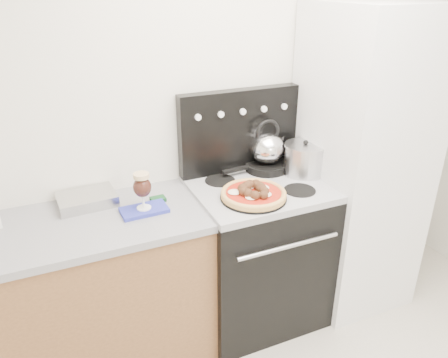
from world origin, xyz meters
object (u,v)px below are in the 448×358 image
tea_kettle (267,145)px  beer_glass (143,191)px  pizza_pan (253,198)px  stock_pot (304,160)px  base_cabinet (72,302)px  stove_body (256,255)px  pizza (254,192)px  fridge (360,164)px  skillet (266,166)px  oven_mitt (144,210)px

tea_kettle → beer_glass: bearing=-169.6°
pizza_pan → stock_pot: 0.48m
base_cabinet → stove_body: 1.11m
stove_body → pizza: pizza is taller
fridge → pizza_pan: (-0.80, -0.11, -0.02)m
skillet → stock_pot: bearing=-36.4°
stove_body → tea_kettle: 0.68m
base_cabinet → pizza: (1.00, -0.16, 0.53)m
beer_glass → pizza: 0.59m
pizza → skillet: bearing=51.4°
beer_glass → pizza_pan: 0.60m
oven_mitt → pizza: size_ratio=0.68×
base_cabinet → beer_glass: (0.43, -0.03, 0.59)m
fridge → pizza: (-0.80, -0.11, 0.01)m
fridge → stove_body: bearing=178.0°
pizza → tea_kettle: size_ratio=1.51×
pizza_pan → stock_pot: size_ratio=1.48×
base_cabinet → stock_pot: size_ratio=5.93×
beer_glass → skillet: (0.82, 0.19, -0.08)m
pizza → pizza_pan: bearing=0.0°
pizza → stock_pot: stock_pot is taller
stove_body → stock_pot: 0.66m
pizza_pan → skillet: skillet is taller
pizza_pan → skillet: (0.25, 0.32, 0.02)m
oven_mitt → tea_kettle: 0.86m
oven_mitt → stock_pot: (1.01, 0.05, 0.10)m
oven_mitt → pizza_pan: 0.59m
base_cabinet → skillet: (1.25, 0.16, 0.51)m
fridge → skillet: bearing=159.3°
pizza_pan → base_cabinet: bearing=171.1°
oven_mitt → pizza: pizza is taller
stove_body → tea_kettle: tea_kettle is taller
fridge → oven_mitt: (-1.38, 0.02, -0.04)m
beer_glass → skillet: beer_glass is taller
base_cabinet → oven_mitt: 0.64m
oven_mitt → stock_pot: 1.02m
pizza → stove_body: bearing=51.6°
skillet → stock_pot: (0.19, -0.14, 0.07)m
base_cabinet → fridge: size_ratio=0.76×
beer_glass → tea_kettle: (0.82, 0.19, 0.06)m
oven_mitt → skillet: 0.85m
skillet → stock_pot: 0.24m
beer_glass → tea_kettle: bearing=12.7°
oven_mitt → pizza_pan: size_ratio=0.66×
stove_body → fridge: size_ratio=0.46×
pizza → stock_pot: (0.44, 0.18, 0.05)m
skillet → fridge: bearing=-20.7°
skillet → oven_mitt: bearing=-167.3°
base_cabinet → pizza_pan: bearing=-8.9°
pizza → beer_glass: bearing=167.2°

